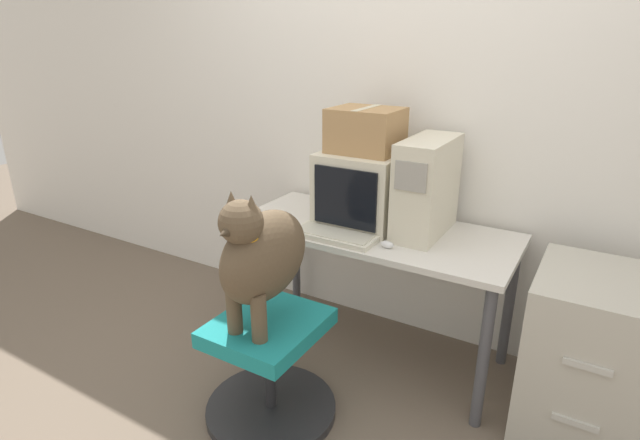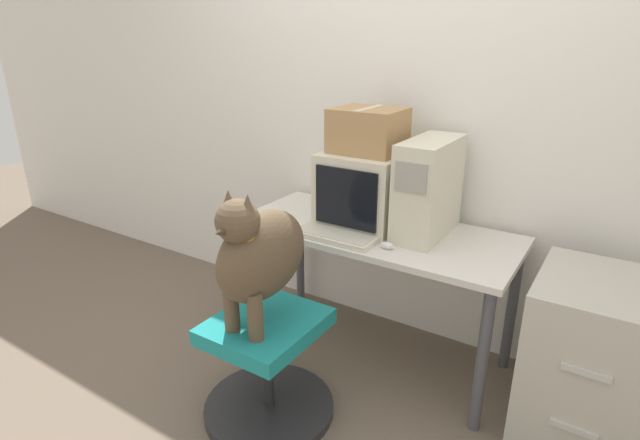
{
  "view_description": "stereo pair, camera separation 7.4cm",
  "coord_description": "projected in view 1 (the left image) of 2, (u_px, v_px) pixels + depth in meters",
  "views": [
    {
      "loc": [
        0.95,
        -1.8,
        1.61
      ],
      "look_at": [
        -0.13,
        0.01,
        0.82
      ],
      "focal_mm": 28.0,
      "sensor_mm": 36.0,
      "label": 1
    },
    {
      "loc": [
        1.01,
        -1.76,
        1.61
      ],
      "look_at": [
        -0.13,
        0.01,
        0.82
      ],
      "focal_mm": 28.0,
      "sensor_mm": 36.0,
      "label": 2
    }
  ],
  "objects": [
    {
      "name": "ground_plane",
      "position": [
        342.0,
        382.0,
        2.46
      ],
      "size": [
        12.0,
        12.0,
        0.0
      ],
      "primitive_type": "plane",
      "color": "#6B5B4C"
    },
    {
      "name": "wall_back",
      "position": [
        409.0,
        99.0,
        2.57
      ],
      "size": [
        8.0,
        0.05,
        2.6
      ],
      "color": "white",
      "rests_on": "ground_plane"
    },
    {
      "name": "desk",
      "position": [
        373.0,
        245.0,
        2.5
      ],
      "size": [
        1.38,
        0.62,
        0.71
      ],
      "color": "silver",
      "rests_on": "ground_plane"
    },
    {
      "name": "crt_monitor",
      "position": [
        364.0,
        188.0,
        2.5
      ],
      "size": [
        0.4,
        0.41,
        0.36
      ],
      "color": "beige",
      "rests_on": "desk"
    },
    {
      "name": "pc_tower",
      "position": [
        427.0,
        187.0,
        2.34
      ],
      "size": [
        0.19,
        0.45,
        0.46
      ],
      "color": "beige",
      "rests_on": "desk"
    },
    {
      "name": "keyboard",
      "position": [
        334.0,
        235.0,
        2.35
      ],
      "size": [
        0.4,
        0.17,
        0.03
      ],
      "color": "beige",
      "rests_on": "desk"
    },
    {
      "name": "computer_mouse",
      "position": [
        387.0,
        245.0,
        2.24
      ],
      "size": [
        0.06,
        0.04,
        0.03
      ],
      "color": "silver",
      "rests_on": "desk"
    },
    {
      "name": "office_chair",
      "position": [
        270.0,
        369.0,
        2.19
      ],
      "size": [
        0.59,
        0.59,
        0.48
      ],
      "color": "#262628",
      "rests_on": "ground_plane"
    },
    {
      "name": "dog",
      "position": [
        261.0,
        254.0,
        1.98
      ],
      "size": [
        0.23,
        0.5,
        0.6
      ],
      "color": "brown",
      "rests_on": "office_chair"
    },
    {
      "name": "filing_cabinet",
      "position": [
        587.0,
        356.0,
        2.06
      ],
      "size": [
        0.47,
        0.56,
        0.72
      ],
      "color": "#B7B2A3",
      "rests_on": "ground_plane"
    },
    {
      "name": "cardboard_box",
      "position": [
        366.0,
        130.0,
        2.4
      ],
      "size": [
        0.33,
        0.28,
        0.21
      ],
      "color": "#A87F51",
      "rests_on": "crt_monitor"
    }
  ]
}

